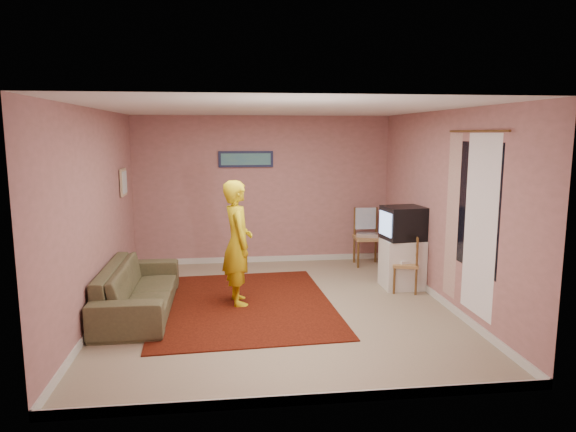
{
  "coord_description": "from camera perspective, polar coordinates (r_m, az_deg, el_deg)",
  "views": [
    {
      "loc": [
        -0.64,
        -6.51,
        2.3
      ],
      "look_at": [
        0.21,
        0.6,
        1.14
      ],
      "focal_mm": 32.0,
      "sensor_mm": 36.0,
      "label": 1
    }
  ],
  "objects": [
    {
      "name": "wall_back",
      "position": [
        9.09,
        -2.78,
        2.89
      ],
      "size": [
        4.5,
        0.02,
        2.6
      ],
      "primitive_type": "cube",
      "color": "#AE7274",
      "rests_on": "ground"
    },
    {
      "name": "ceiling",
      "position": [
        6.55,
        -1.26,
        11.84
      ],
      "size": [
        4.5,
        5.0,
        0.02
      ],
      "primitive_type": "cube",
      "color": "silver",
      "rests_on": "wall_back"
    },
    {
      "name": "ground",
      "position": [
        6.94,
        -1.18,
        -10.14
      ],
      "size": [
        5.0,
        5.0,
        0.0
      ],
      "primitive_type": "plane",
      "color": "gray",
      "rests_on": "ground"
    },
    {
      "name": "picture_back",
      "position": [
        9.0,
        -4.71,
        6.31
      ],
      "size": [
        0.95,
        0.04,
        0.28
      ],
      "color": "#141839",
      "rests_on": "wall_back"
    },
    {
      "name": "baseboard_back",
      "position": [
        9.3,
        -2.71,
        -4.8
      ],
      "size": [
        4.5,
        0.02,
        0.1
      ],
      "primitive_type": "cube",
      "color": "silver",
      "rests_on": "ground"
    },
    {
      "name": "baseboard_left",
      "position": [
        7.07,
        -19.84,
        -9.89
      ],
      "size": [
        0.02,
        5.0,
        0.1
      ],
      "primitive_type": "cube",
      "color": "silver",
      "rests_on": "ground"
    },
    {
      "name": "person",
      "position": [
        6.91,
        -5.62,
        -2.99
      ],
      "size": [
        0.5,
        0.67,
        1.69
      ],
      "primitive_type": "imported",
      "rotation": [
        0.0,
        0.0,
        1.74
      ],
      "color": "yellow",
      "rests_on": "ground"
    },
    {
      "name": "game_console",
      "position": [
        7.7,
        12.88,
        -4.93
      ],
      "size": [
        0.25,
        0.2,
        0.04
      ],
      "primitive_type": "cube",
      "rotation": [
        0.0,
        0.0,
        0.25
      ],
      "color": "silver",
      "rests_on": "chair_b"
    },
    {
      "name": "tv_cabinet",
      "position": [
        7.9,
        12.55,
        -5.15
      ],
      "size": [
        0.58,
        0.53,
        0.74
      ],
      "primitive_type": "cube",
      "color": "silver",
      "rests_on": "ground"
    },
    {
      "name": "picture_left",
      "position": [
        8.3,
        -17.81,
        3.59
      ],
      "size": [
        0.04,
        0.38,
        0.42
      ],
      "color": "tan",
      "rests_on": "wall_left"
    },
    {
      "name": "wall_right",
      "position": [
        7.2,
        16.91,
        0.83
      ],
      "size": [
        0.02,
        5.0,
        2.6
      ],
      "primitive_type": "cube",
      "color": "#AE7274",
      "rests_on": "ground"
    },
    {
      "name": "chair_b",
      "position": [
        7.69,
        12.9,
        -4.48
      ],
      "size": [
        0.45,
        0.46,
        0.45
      ],
      "rotation": [
        0.0,
        0.0,
        -1.86
      ],
      "color": "tan",
      "rests_on": "ground"
    },
    {
      "name": "wall_front",
      "position": [
        4.19,
        2.17,
        -4.58
      ],
      "size": [
        4.5,
        0.02,
        2.6
      ],
      "primitive_type": "cube",
      "color": "#AE7274",
      "rests_on": "ground"
    },
    {
      "name": "window",
      "position": [
        6.37,
        20.16,
        0.99
      ],
      "size": [
        0.01,
        1.1,
        1.5
      ],
      "primitive_type": "cube",
      "color": "black",
      "rests_on": "wall_right"
    },
    {
      "name": "sofa",
      "position": [
        6.97,
        -16.28,
        -7.72
      ],
      "size": [
        0.85,
        2.15,
        0.63
      ],
      "primitive_type": "imported",
      "rotation": [
        0.0,
        0.0,
        1.58
      ],
      "color": "brown",
      "rests_on": "ground"
    },
    {
      "name": "area_rug",
      "position": [
        7.08,
        -5.03,
        -9.71
      ],
      "size": [
        2.52,
        3.08,
        0.02
      ],
      "primitive_type": "cube",
      "rotation": [
        0.0,
        0.0,
        0.05
      ],
      "color": "black",
      "rests_on": "ground"
    },
    {
      "name": "chair_a",
      "position": [
        9.06,
        8.84,
        -1.64
      ],
      "size": [
        0.48,
        0.45,
        0.54
      ],
      "rotation": [
        0.0,
        0.0,
        -0.06
      ],
      "color": "tan",
      "rests_on": "ground"
    },
    {
      "name": "blue_throw",
      "position": [
        9.17,
        8.62,
        -0.27
      ],
      "size": [
        0.36,
        0.05,
        0.38
      ],
      "primitive_type": "cube",
      "color": "#83ABD7",
      "rests_on": "chair_a"
    },
    {
      "name": "dvd_player",
      "position": [
        9.08,
        8.83,
        -2.07
      ],
      "size": [
        0.43,
        0.37,
        0.06
      ],
      "primitive_type": "cube",
      "rotation": [
        0.0,
        0.0,
        -0.32
      ],
      "color": "#BCBCC1",
      "rests_on": "chair_a"
    },
    {
      "name": "curtain_floral",
      "position": [
        6.87,
        17.79,
        -0.01
      ],
      "size": [
        0.01,
        0.35,
        2.1
      ],
      "primitive_type": "cube",
      "color": "beige",
      "rests_on": "wall_right"
    },
    {
      "name": "baseboard_front",
      "position": [
        4.65,
        2.05,
        -19.68
      ],
      "size": [
        4.5,
        0.02,
        0.1
      ],
      "primitive_type": "cube",
      "color": "silver",
      "rests_on": "ground"
    },
    {
      "name": "curtain_sheer",
      "position": [
        6.26,
        20.56,
        -1.02
      ],
      "size": [
        0.01,
        0.75,
        2.1
      ],
      "primitive_type": "cube",
      "color": "white",
      "rests_on": "wall_right"
    },
    {
      "name": "curtain_rod",
      "position": [
        6.29,
        20.24,
        8.85
      ],
      "size": [
        0.02,
        1.4,
        0.02
      ],
      "primitive_type": "cylinder",
      "rotation": [
        1.57,
        0.0,
        0.0
      ],
      "color": "brown",
      "rests_on": "wall_right"
    },
    {
      "name": "wall_left",
      "position": [
        6.78,
        -20.49,
        0.16
      ],
      "size": [
        0.02,
        5.0,
        2.6
      ],
      "primitive_type": "cube",
      "color": "#AE7274",
      "rests_on": "ground"
    },
    {
      "name": "crt_tv",
      "position": [
        7.78,
        12.67,
        -0.77
      ],
      "size": [
        0.63,
        0.57,
        0.49
      ],
      "rotation": [
        0.0,
        0.0,
        0.12
      ],
      "color": "black",
      "rests_on": "tv_cabinet"
    },
    {
      "name": "baseboard_right",
      "position": [
        7.47,
        16.39,
        -8.7
      ],
      "size": [
        0.02,
        5.0,
        0.1
      ],
      "primitive_type": "cube",
      "color": "silver",
      "rests_on": "ground"
    }
  ]
}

